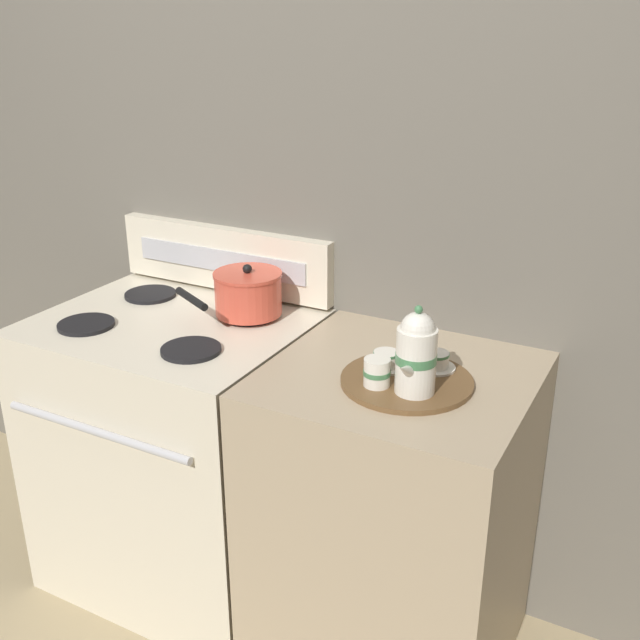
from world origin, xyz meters
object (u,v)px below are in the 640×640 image
at_px(serving_tray, 407,381).
at_px(teacup_right, 436,361).
at_px(saucepan, 247,293).
at_px(teacup_left, 386,360).
at_px(stove, 180,452).
at_px(teapot, 416,353).
at_px(creamer_jug, 377,372).

bearing_deg(serving_tray, teacup_right, 63.48).
bearing_deg(saucepan, serving_tray, -17.68).
bearing_deg(teacup_left, stove, 178.86).
relative_size(saucepan, teapot, 1.43).
xyz_separation_m(saucepan, teacup_right, (0.63, -0.10, -0.04)).
bearing_deg(teacup_left, teapot, -38.55).
xyz_separation_m(stove, teapot, (0.82, -0.10, 0.57)).
bearing_deg(saucepan, teapot, -21.24).
height_order(stove, serving_tray, serving_tray).
xyz_separation_m(teapot, creamer_jug, (-0.09, -0.01, -0.07)).
distance_m(saucepan, creamer_jug, 0.60).
bearing_deg(serving_tray, creamer_jug, -127.45).
xyz_separation_m(serving_tray, teapot, (0.04, -0.06, 0.11)).
height_order(stove, teacup_right, teacup_right).
distance_m(teacup_left, teacup_right, 0.13).
xyz_separation_m(stove, saucepan, (0.19, 0.14, 0.53)).
xyz_separation_m(saucepan, serving_tray, (0.59, -0.19, -0.07)).
bearing_deg(saucepan, stove, -143.13).
height_order(teacup_right, creamer_jug, creamer_jug).
xyz_separation_m(teacup_left, creamer_jug, (0.02, -0.10, 0.01)).
distance_m(stove, teacup_left, 0.86).
height_order(serving_tray, teapot, teapot).
bearing_deg(stove, saucepan, 36.87).
relative_size(teapot, creamer_jug, 3.15).
relative_size(serving_tray, creamer_jug, 4.72).
bearing_deg(stove, teapot, -7.17).
bearing_deg(teacup_right, saucepan, 170.95).
height_order(saucepan, serving_tray, saucepan).
relative_size(serving_tray, teapot, 1.50).
bearing_deg(teapot, creamer_jug, -173.53).
bearing_deg(saucepan, teacup_left, -16.73).
distance_m(stove, creamer_jug, 0.89).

